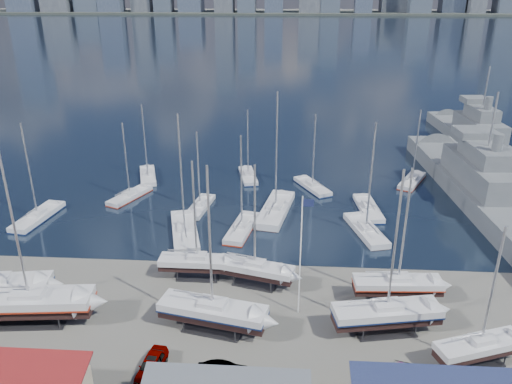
# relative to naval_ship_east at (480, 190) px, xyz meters

# --- Properties ---
(ground) EXTENTS (1400.00, 1400.00, 0.00)m
(ground) POSITION_rel_naval_ship_east_xyz_m (-34.01, -31.68, -1.67)
(ground) COLOR #605E59
(ground) RESTS_ON ground
(water) EXTENTS (1400.00, 600.00, 0.40)m
(water) POSITION_rel_naval_ship_east_xyz_m (-34.01, 278.32, -1.82)
(water) COLOR #182137
(water) RESTS_ON ground
(far_shore) EXTENTS (1400.00, 80.00, 2.20)m
(far_shore) POSITION_rel_naval_ship_east_xyz_m (-34.01, 538.32, -0.57)
(far_shore) COLOR #2D332D
(far_shore) RESTS_ON ground
(sailboat_cradle_1) EXTENTS (12.46, 4.64, 19.41)m
(sailboat_cradle_1) POSITION_rel_naval_ship_east_xyz_m (-54.65, -34.06, 0.58)
(sailboat_cradle_1) COLOR #2D2D33
(sailboat_cradle_1) RESTS_ON ground
(sailboat_cradle_2) EXTENTS (8.55, 2.44, 14.09)m
(sailboat_cradle_2) POSITION_rel_naval_ship_east_xyz_m (-39.74, -25.00, 0.31)
(sailboat_cradle_2) COLOR #2D2D33
(sailboat_cradle_2) RESTS_ON ground
(sailboat_cradle_3) EXTENTS (10.91, 5.13, 16.93)m
(sailboat_cradle_3) POSITION_rel_naval_ship_east_xyz_m (-36.63, -34.14, 0.45)
(sailboat_cradle_3) COLOR #2D2D33
(sailboat_cradle_3) RESTS_ON ground
(sailboat_cradle_4) EXTENTS (8.94, 4.58, 14.19)m
(sailboat_cradle_4) POSITION_rel_naval_ship_east_xyz_m (-33.14, -26.01, 0.31)
(sailboat_cradle_4) COLOR #2D2D33
(sailboat_cradle_4) RESTS_ON ground
(sailboat_cradle_5) EXTENTS (10.71, 4.77, 16.67)m
(sailboat_cradle_5) POSITION_rel_naval_ship_east_xyz_m (-20.08, -33.34, 0.43)
(sailboat_cradle_5) COLOR #2D2D33
(sailboat_cradle_5) RESTS_ON ground
(sailboat_cradle_6) EXTENTS (9.34, 3.10, 14.97)m
(sailboat_cradle_6) POSITION_rel_naval_ship_east_xyz_m (-18.04, -28.12, 0.35)
(sailboat_cradle_6) COLOR #2D2D33
(sailboat_cradle_6) RESTS_ON ground
(sailboat_cradle_7) EXTENTS (8.48, 4.92, 13.56)m
(sailboat_cradle_7) POSITION_rel_naval_ship_east_xyz_m (-12.76, -37.38, 0.28)
(sailboat_cradle_7) COLOR #2D2D33
(sailboat_cradle_7) RESTS_ON ground
(sailboat_moored_0) EXTENTS (4.17, 10.21, 14.82)m
(sailboat_moored_0) POSITION_rel_naval_ship_east_xyz_m (-65.10, -11.43, -1.36)
(sailboat_moored_0) COLOR black
(sailboat_moored_0) RESTS_ON water
(sailboat_moored_1) EXTENTS (5.57, 8.73, 12.69)m
(sailboat_moored_1) POSITION_rel_naval_ship_east_xyz_m (-54.34, -2.99, -1.36)
(sailboat_moored_1) COLOR black
(sailboat_moored_1) RESTS_ON water
(sailboat_moored_2) EXTENTS (5.02, 9.30, 13.53)m
(sailboat_moored_2) POSITION_rel_naval_ship_east_xyz_m (-53.85, 5.82, -1.35)
(sailboat_moored_2) COLOR black
(sailboat_moored_2) RESTS_ON water
(sailboat_moored_3) EXTENTS (6.07, 12.02, 17.31)m
(sailboat_moored_3) POSITION_rel_naval_ship_east_xyz_m (-43.30, -14.69, -1.36)
(sailboat_moored_3) COLOR black
(sailboat_moored_3) RESTS_ON water
(sailboat_moored_4) EXTENTS (3.52, 8.53, 12.50)m
(sailboat_moored_4) POSITION_rel_naval_ship_east_xyz_m (-42.66, -6.32, -1.35)
(sailboat_moored_4) COLOR black
(sailboat_moored_4) RESTS_ON water
(sailboat_moored_5) EXTENTS (4.12, 8.72, 12.58)m
(sailboat_moored_5) POSITION_rel_naval_ship_east_xyz_m (-36.56, 7.01, -1.36)
(sailboat_moored_5) COLOR black
(sailboat_moored_5) RESTS_ON water
(sailboat_moored_6) EXTENTS (4.35, 9.75, 14.09)m
(sailboat_moored_6) POSITION_rel_naval_ship_east_xyz_m (-35.78, -13.07, -1.36)
(sailboat_moored_6) COLOR black
(sailboat_moored_6) RESTS_ON water
(sailboat_moored_7) EXTENTS (5.68, 12.81, 18.70)m
(sailboat_moored_7) POSITION_rel_naval_ship_east_xyz_m (-31.39, -7.10, -1.34)
(sailboat_moored_7) COLOR black
(sailboat_moored_7) RESTS_ON water
(sailboat_moored_8) EXTENTS (6.19, 8.87, 13.05)m
(sailboat_moored_8) POSITION_rel_naval_ship_east_xyz_m (-25.65, 2.85, -1.36)
(sailboat_moored_8) COLOR black
(sailboat_moored_8) RESTS_ON water
(sailboat_moored_9) EXTENTS (5.23, 10.23, 14.88)m
(sailboat_moored_9) POSITION_rel_naval_ship_east_xyz_m (-19.09, -12.66, -1.35)
(sailboat_moored_9) COLOR black
(sailboat_moored_9) RESTS_ON water
(sailboat_moored_10) EXTENTS (3.58, 9.65, 14.10)m
(sailboat_moored_10) POSITION_rel_naval_ship_east_xyz_m (-17.77, -5.42, -1.36)
(sailboat_moored_10) COLOR black
(sailboat_moored_10) RESTS_ON water
(sailboat_moored_11) EXTENTS (6.29, 8.93, 13.15)m
(sailboat_moored_11) POSITION_rel_naval_ship_east_xyz_m (-8.79, 6.46, -1.36)
(sailboat_moored_11) COLOR black
(sailboat_moored_11) RESTS_ON water
(naval_ship_east) EXTENTS (11.26, 52.09, 18.65)m
(naval_ship_east) POSITION_rel_naval_ship_east_xyz_m (0.00, 0.00, 0.00)
(naval_ship_east) COLOR #585C62
(naval_ship_east) RESTS_ON water
(naval_ship_west) EXTENTS (9.94, 43.03, 17.84)m
(naval_ship_west) POSITION_rel_naval_ship_east_xyz_m (9.04, 28.22, -0.01)
(naval_ship_west) COLOR #585C62
(naval_ship_west) RESTS_ON water
(car_a) EXTENTS (2.34, 4.73, 1.55)m
(car_a) POSITION_rel_naval_ship_east_xyz_m (-41.08, -40.23, -0.90)
(car_a) COLOR gray
(car_a) RESTS_ON ground
(car_b) EXTENTS (4.58, 1.62, 1.51)m
(car_b) POSITION_rel_naval_ship_east_xyz_m (-34.79, -40.73, -0.92)
(car_b) COLOR gray
(car_b) RESTS_ON ground
(flagpole) EXTENTS (1.13, 0.12, 12.89)m
(flagpole) POSITION_rel_naval_ship_east_xyz_m (-28.27, -30.80, 5.81)
(flagpole) COLOR white
(flagpole) RESTS_ON ground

